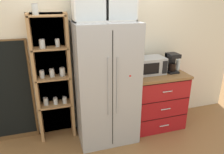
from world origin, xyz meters
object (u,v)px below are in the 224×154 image
at_px(microwave, 150,65).
at_px(coffee_maker, 171,63).
at_px(mug_charcoal, 157,70).
at_px(chalkboard_menu, 11,93).
at_px(bottle_clear, 178,64).
at_px(refrigerator, 105,83).
at_px(mug_cream, 160,71).
at_px(bottle_cobalt, 157,66).

relative_size(microwave, coffee_maker, 1.42).
height_order(mug_charcoal, chalkboard_menu, chalkboard_menu).
relative_size(coffee_maker, bottle_clear, 1.20).
bearing_deg(refrigerator, mug_charcoal, 6.30).
height_order(bottle_clear, chalkboard_menu, chalkboard_menu).
bearing_deg(mug_cream, microwave, 147.14).
relative_size(mug_cream, chalkboard_menu, 0.08).
xyz_separation_m(bottle_cobalt, chalkboard_menu, (-2.22, 0.21, -0.26)).
bearing_deg(refrigerator, microwave, 7.33).
xyz_separation_m(mug_cream, mug_charcoal, (0.00, 0.09, -0.00)).
height_order(bottle_cobalt, chalkboard_menu, chalkboard_menu).
bearing_deg(bottle_clear, mug_charcoal, -179.74).
distance_m(bottle_clear, chalkboard_menu, 2.62).
xyz_separation_m(mug_charcoal, chalkboard_menu, (-2.22, 0.22, -0.20)).
distance_m(bottle_cobalt, bottle_clear, 0.38).
relative_size(coffee_maker, bottle_cobalt, 1.28).
bearing_deg(microwave, mug_charcoal, 0.41).
bearing_deg(refrigerator, bottle_cobalt, 7.24).
distance_m(microwave, mug_charcoal, 0.16).
distance_m(coffee_maker, mug_cream, 0.25).
height_order(refrigerator, bottle_clear, refrigerator).
relative_size(refrigerator, microwave, 4.02).
bearing_deg(mug_charcoal, refrigerator, -173.70).
height_order(refrigerator, bottle_cobalt, refrigerator).
bearing_deg(microwave, bottle_clear, 0.30).
bearing_deg(chalkboard_menu, refrigerator, -13.64).
relative_size(refrigerator, mug_charcoal, 14.64).
bearing_deg(refrigerator, mug_cream, 0.69).
relative_size(microwave, bottle_cobalt, 1.82).
bearing_deg(mug_cream, mug_charcoal, 89.85).
xyz_separation_m(coffee_maker, bottle_cobalt, (-0.22, 0.06, -0.05)).
height_order(microwave, coffee_maker, coffee_maker).
bearing_deg(coffee_maker, bottle_cobalt, 165.55).
distance_m(mug_charcoal, bottle_clear, 0.38).
relative_size(mug_cream, mug_charcoal, 1.02).
xyz_separation_m(refrigerator, chalkboard_menu, (-1.33, 0.32, -0.11)).
relative_size(coffee_maker, mug_cream, 2.52).
distance_m(mug_cream, chalkboard_menu, 2.25).
bearing_deg(microwave, chalkboard_menu, 173.86).
relative_size(mug_charcoal, bottle_clear, 0.47).
xyz_separation_m(coffee_maker, chalkboard_menu, (-2.44, 0.27, -0.31)).
relative_size(coffee_maker, mug_charcoal, 2.56).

